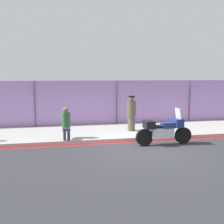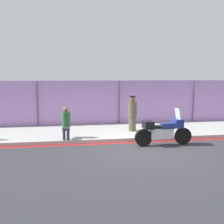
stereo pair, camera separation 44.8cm
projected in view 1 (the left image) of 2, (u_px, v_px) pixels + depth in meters
ground_plane at (144, 150)px, 9.60m from camera, size 120.00×120.00×0.00m
sidewalk at (124, 131)px, 12.47m from camera, size 31.34×3.39×0.16m
curb_paint_stripe at (135, 142)px, 10.75m from camera, size 31.34×0.18×0.01m
storefront_fence at (116, 103)px, 14.05m from camera, size 29.78×0.17×2.46m
motorcycle at (164, 130)px, 10.30m from camera, size 2.31×0.52×1.45m
officer_standing at (131, 113)px, 12.15m from camera, size 0.41×0.41×1.63m
person_seated_on_curb at (66, 121)px, 10.63m from camera, size 0.36×0.66×1.29m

